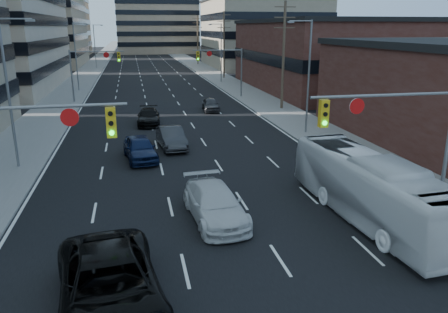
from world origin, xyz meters
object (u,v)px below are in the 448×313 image
Objects in this scene: black_pickup at (110,286)px; sedan_blue at (140,148)px; transit_bus at (371,188)px; white_van at (215,204)px.

sedan_blue is at bearing 78.46° from black_pickup.
transit_bus reaches higher than sedan_blue.
white_van is (4.37, 6.02, -0.14)m from black_pickup.
transit_bus reaches higher than white_van.
black_pickup is 0.62× the size of transit_bus.
white_van is at bearing 165.00° from transit_bus.
sedan_blue reaches higher than white_van.
transit_bus is 2.30× the size of sedan_blue.
black_pickup is at bearing -130.55° from white_van.
sedan_blue is (-9.95, 11.62, -0.70)m from transit_bus.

